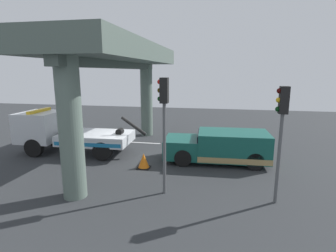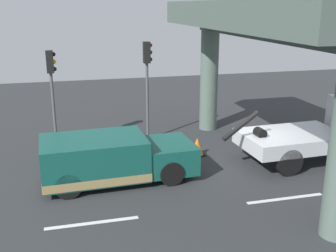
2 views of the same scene
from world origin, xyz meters
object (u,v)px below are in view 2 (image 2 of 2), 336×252
traffic_cone_orange (197,147)px  traffic_light_near (52,78)px  towed_van_green (111,159)px  traffic_light_far (147,70)px  tow_truck_white (335,128)px

traffic_cone_orange → traffic_light_near: bearing=156.1°
towed_van_green → traffic_light_far: 5.18m
traffic_light_far → tow_truck_white: bearing=-31.2°
traffic_light_near → traffic_cone_orange: traffic_light_near is taller
tow_truck_white → towed_van_green: bearing=-179.8°
tow_truck_white → traffic_light_near: size_ratio=1.79×
traffic_light_near → tow_truck_white: bearing=-20.7°
towed_van_green → traffic_light_far: (2.13, 4.07, 2.39)m
tow_truck_white → traffic_light_near: (-10.67, 4.03, 1.78)m
tow_truck_white → traffic_cone_orange: bearing=162.9°
tow_truck_white → traffic_light_far: traffic_light_far is taller
towed_van_green → tow_truck_white: bearing=0.2°
traffic_light_near → traffic_cone_orange: bearing=-23.9°
tow_truck_white → traffic_cone_orange: size_ratio=10.13×
traffic_cone_orange → towed_van_green: bearing=-155.9°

